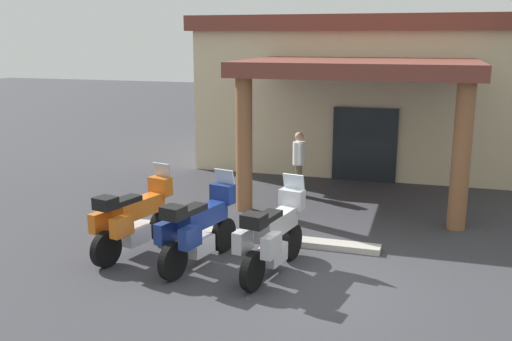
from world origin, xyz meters
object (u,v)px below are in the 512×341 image
motorcycle_orange (134,218)px  motorcycle_silver (273,236)px  motorcycle_blue (199,228)px  pedestrian (299,159)px  motel_building (377,89)px

motorcycle_orange → motorcycle_silver: 2.75m
motorcycle_blue → pedestrian: pedestrian is taller
motorcycle_silver → motel_building: bearing=6.6°
motorcycle_orange → motorcycle_silver: (2.75, -0.14, 0.00)m
motorcycle_orange → motorcycle_silver: size_ratio=0.99×
motorcycle_silver → pedestrian: 5.17m
motorcycle_orange → motel_building: bearing=-4.7°
motorcycle_orange → motorcycle_blue: bearing=-83.0°
motorcycle_orange → pedestrian: size_ratio=1.31×
motorcycle_blue → motorcycle_silver: size_ratio=0.99×
motorcycle_silver → motorcycle_blue: bearing=100.2°
motel_building → motorcycle_blue: bearing=-101.5°
motel_building → motorcycle_blue: (-1.95, -10.43, -1.66)m
motel_building → motorcycle_blue: motel_building is taller
motorcycle_orange → motorcycle_blue: (1.37, -0.15, 0.00)m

